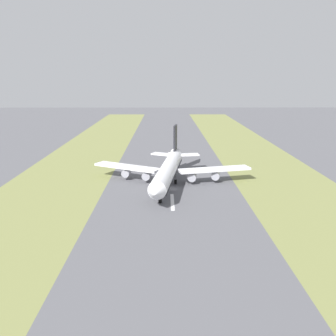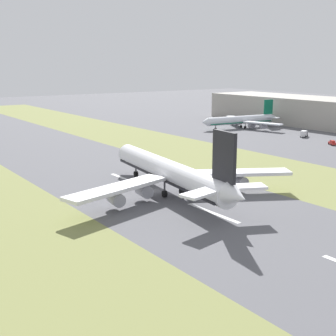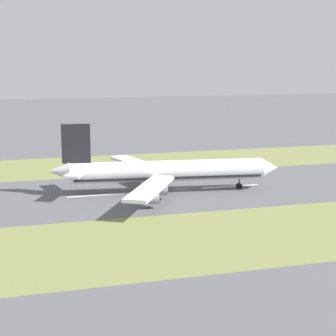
{
  "view_description": "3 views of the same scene",
  "coord_description": "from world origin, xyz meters",
  "px_view_note": "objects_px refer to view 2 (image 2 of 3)",
  "views": [
    {
      "loc": [
        2.47,
        141.21,
        40.77
      ],
      "look_at": [
        1.3,
        -4.24,
        7.0
      ],
      "focal_mm": 42.0,
      "sensor_mm": 36.0,
      "label": 1
    },
    {
      "loc": [
        -69.38,
        -103.77,
        34.17
      ],
      "look_at": [
        1.3,
        -4.24,
        7.0
      ],
      "focal_mm": 50.0,
      "sensor_mm": 36.0,
      "label": 2
    },
    {
      "loc": [
        153.86,
        -48.04,
        37.95
      ],
      "look_at": [
        1.3,
        -4.24,
        7.0
      ],
      "focal_mm": 60.0,
      "sensor_mm": 36.0,
      "label": 3
    }
  ],
  "objects_px": {
    "airplane_main_jet": "(171,173)",
    "service_truck": "(304,133)",
    "apron_car": "(332,143)",
    "airplane_parked_apron": "(242,120)",
    "terminal_building": "(293,109)"
  },
  "relations": [
    {
      "from": "airplane_main_jet",
      "to": "service_truck",
      "type": "xyz_separation_m",
      "value": [
        111.58,
        45.82,
        -4.36
      ]
    },
    {
      "from": "terminal_building",
      "to": "apron_car",
      "type": "distance_m",
      "value": 82.07
    },
    {
      "from": "service_truck",
      "to": "apron_car",
      "type": "xyz_separation_m",
      "value": [
        -8.79,
        -22.1,
        -0.66
      ]
    },
    {
      "from": "airplane_main_jet",
      "to": "apron_car",
      "type": "xyz_separation_m",
      "value": [
        102.78,
        23.73,
        -5.02
      ]
    },
    {
      "from": "airplane_main_jet",
      "to": "terminal_building",
      "type": "height_order",
      "value": "airplane_main_jet"
    },
    {
      "from": "airplane_main_jet",
      "to": "airplane_parked_apron",
      "type": "xyz_separation_m",
      "value": [
        109.68,
        86.19,
        -1.59
      ]
    },
    {
      "from": "airplane_parked_apron",
      "to": "service_truck",
      "type": "distance_m",
      "value": 40.5
    },
    {
      "from": "airplane_parked_apron",
      "to": "service_truck",
      "type": "relative_size",
      "value": 7.76
    },
    {
      "from": "airplane_main_jet",
      "to": "terminal_building",
      "type": "distance_m",
      "value": 176.8
    },
    {
      "from": "terminal_building",
      "to": "apron_car",
      "type": "xyz_separation_m",
      "value": [
        -50.51,
        -64.34,
        -6.69
      ]
    },
    {
      "from": "airplane_main_jet",
      "to": "terminal_building",
      "type": "relative_size",
      "value": 0.63
    },
    {
      "from": "airplane_parked_apron",
      "to": "apron_car",
      "type": "bearing_deg",
      "value": -96.3
    },
    {
      "from": "service_truck",
      "to": "airplane_parked_apron",
      "type": "bearing_deg",
      "value": 92.69
    },
    {
      "from": "airplane_main_jet",
      "to": "apron_car",
      "type": "distance_m",
      "value": 105.61
    },
    {
      "from": "service_truck",
      "to": "apron_car",
      "type": "bearing_deg",
      "value": -111.7
    }
  ]
}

